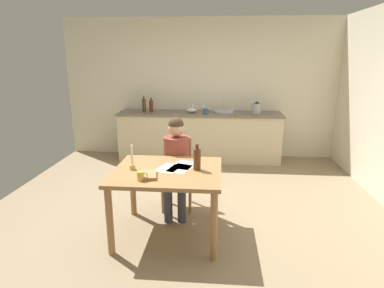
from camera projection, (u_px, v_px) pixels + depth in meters
ground_plane at (188, 214)px, 4.11m from camera, size 5.20×5.20×0.04m
wall_back at (201, 89)px, 6.26m from camera, size 5.20×0.12×2.60m
kitchen_counter at (199, 136)px, 6.14m from camera, size 3.01×0.64×0.90m
dining_table at (168, 180)px, 3.46m from camera, size 1.13×0.98×0.75m
chair_at_table at (177, 169)px, 4.20m from camera, size 0.43×0.43×0.89m
person_seated at (176, 160)px, 4.01m from camera, size 0.34×0.61×1.19m
coffee_mug at (141, 176)px, 3.13m from camera, size 0.11×0.07×0.09m
candlestick at (132, 163)px, 3.42m from camera, size 0.06×0.06×0.27m
book_magazine at (150, 175)px, 3.24m from camera, size 0.18×0.28×0.03m
paper_letter at (184, 165)px, 3.58m from camera, size 0.28×0.34×0.00m
paper_bill at (180, 168)px, 3.47m from camera, size 0.30×0.35×0.00m
paper_envelope at (169, 168)px, 3.48m from camera, size 0.29×0.35×0.00m
wine_bottle_on_table at (197, 159)px, 3.40m from camera, size 0.08×0.08×0.28m
sink_unit at (224, 112)px, 5.98m from camera, size 0.36×0.36×0.24m
bottle_oil at (144, 105)px, 6.07m from camera, size 0.07×0.07×0.30m
bottle_vinegar at (151, 106)px, 6.10m from camera, size 0.08×0.08×0.26m
mixing_bowl at (192, 110)px, 6.01m from camera, size 0.19×0.19×0.09m
stovetop_kettle at (257, 108)px, 5.91m from camera, size 0.18×0.18×0.22m
wine_glass_near_sink at (203, 105)px, 6.13m from camera, size 0.07×0.07×0.15m
wine_glass_by_kettle at (197, 105)px, 6.14m from camera, size 0.07×0.07×0.15m
wine_glass_back_left at (193, 105)px, 6.15m from camera, size 0.07×0.07×0.15m
wine_glass_back_right at (188, 105)px, 6.15m from camera, size 0.07×0.07×0.15m
teacup_on_counter at (205, 111)px, 5.85m from camera, size 0.12×0.08×0.09m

